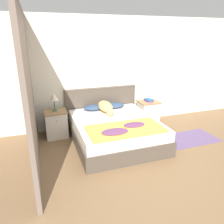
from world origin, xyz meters
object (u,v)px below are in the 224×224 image
at_px(book_stack, 149,100).
at_px(nightstand_right, 148,113).
at_px(nightstand_left, 56,124).
at_px(pillow_right, 114,105).
at_px(bed, 115,131).
at_px(dog, 105,107).
at_px(pillow_left, 94,107).
at_px(table_lamp, 54,98).

bearing_deg(book_stack, nightstand_right, -79.91).
height_order(nightstand_left, pillow_right, pillow_right).
distance_m(bed, book_stack, 1.36).
relative_size(nightstand_right, dog, 0.72).
height_order(pillow_left, dog, dog).
bearing_deg(table_lamp, bed, -31.64).
relative_size(pillow_left, dog, 0.57).
distance_m(nightstand_left, pillow_right, 1.40).
height_order(bed, book_stack, book_stack).
height_order(bed, pillow_right, pillow_right).
xyz_separation_m(pillow_right, book_stack, (0.87, -0.07, 0.07)).
relative_size(bed, nightstand_left, 3.23).
relative_size(bed, nightstand_right, 3.23).
bearing_deg(pillow_right, nightstand_right, -4.98).
xyz_separation_m(nightstand_left, table_lamp, (0.00, 0.02, 0.58)).
relative_size(nightstand_left, book_stack, 2.45).
height_order(bed, nightstand_left, nightstand_left).
relative_size(nightstand_right, table_lamp, 1.56).
xyz_separation_m(book_stack, table_lamp, (-2.24, 0.02, 0.26)).
xyz_separation_m(nightstand_left, pillow_right, (1.37, 0.08, 0.26)).
bearing_deg(pillow_left, nightstand_left, -175.02).
distance_m(bed, pillow_left, 0.84).
bearing_deg(table_lamp, pillow_right, 2.25).
relative_size(book_stack, table_lamp, 0.64).
height_order(bed, dog, dog).
bearing_deg(bed, nightstand_left, 149.18).
distance_m(nightstand_right, table_lamp, 2.32).
bearing_deg(table_lamp, book_stack, -0.39).
height_order(pillow_left, book_stack, book_stack).
bearing_deg(pillow_right, bed, -108.68).
relative_size(pillow_left, table_lamp, 1.23).
distance_m(bed, table_lamp, 1.46).
bearing_deg(nightstand_right, table_lamp, 179.44).
relative_size(bed, pillow_right, 4.09).
relative_size(nightstand_left, table_lamp, 1.56).
relative_size(nightstand_right, pillow_right, 1.27).
bearing_deg(nightstand_right, book_stack, 100.09).
bearing_deg(book_stack, dog, -173.37).
distance_m(dog, table_lamp, 1.13).
bearing_deg(pillow_left, pillow_right, 0.00).
distance_m(pillow_left, pillow_right, 0.50).
bearing_deg(pillow_right, nightstand_left, -176.84).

